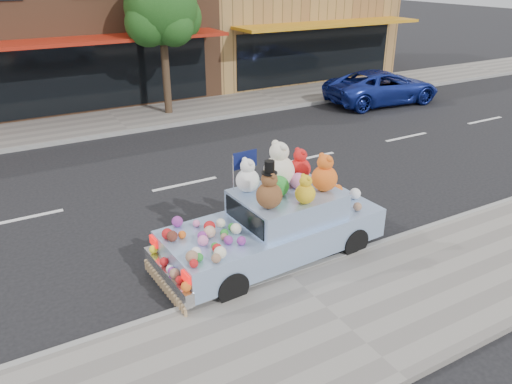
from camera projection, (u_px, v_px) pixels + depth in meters
ground at (185, 184)px, 13.20m from camera, size 120.00×120.00×0.00m
near_sidewalk at (339, 321)px, 8.04m from camera, size 60.00×3.00×0.12m
far_sidewalk at (117, 121)px, 18.31m from camera, size 60.00×3.00×0.12m
near_kerb at (288, 275)px, 9.22m from camera, size 60.00×0.12×0.13m
far_kerb at (129, 132)px, 17.13m from camera, size 60.00×0.12×0.13m
storefront_mid at (72, 7)px, 21.15m from camera, size 10.00×9.80×7.30m
storefront_right at (273, 0)px, 25.65m from camera, size 10.00×9.80×7.30m
street_tree at (162, 14)px, 17.76m from camera, size 3.00×2.70×5.22m
car_blue at (382, 87)px, 20.65m from camera, size 5.04×2.65×1.35m
art_car at (275, 221)px, 9.58m from camera, size 4.57×1.98×2.25m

